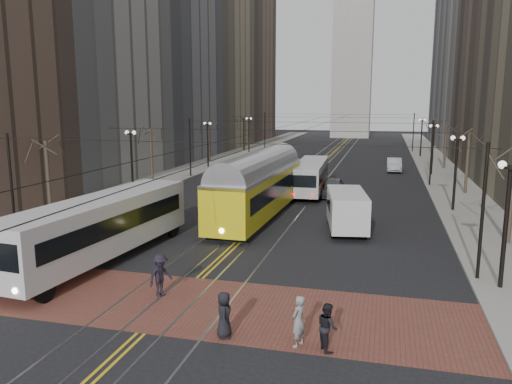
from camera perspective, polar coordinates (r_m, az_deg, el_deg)
The scene contains 23 objects.
ground at distance 25.41m, azimuth -5.66°, elevation -9.06°, with size 260.00×260.00×0.00m, color black.
sidewalk_left at distance 71.90m, azimuth -4.56°, elevation 3.57°, with size 5.00×140.00×0.15m, color gray.
sidewalk_right at distance 68.31m, azimuth 20.00°, elevation 2.63°, with size 5.00×140.00×0.15m, color gray.
crosswalk_band at distance 21.95m, azimuth -9.34°, elevation -12.32°, with size 25.00×6.00×0.01m, color brown.
streetcar_rails at distance 68.51m, azimuth 7.40°, elevation 3.12°, with size 4.80×130.00×0.02m, color gray.
centre_lines at distance 68.51m, azimuth 7.40°, elevation 3.13°, with size 0.42×130.00×0.01m, color gold.
building_left_mid at distance 76.89m, azimuth -12.23°, elevation 16.45°, with size 16.00×20.00×34.00m, color slate.
building_left_midfar at distance 97.10m, azimuth -7.93°, elevation 20.59°, with size 20.00×20.00×52.00m, color gray.
building_left_far at distance 114.24m, azimuth -2.91°, elevation 16.05°, with size 16.00×20.00×40.00m, color brown.
building_right_far at distance 110.44m, azimuth 24.28°, elevation 15.40°, with size 16.00×20.00×40.00m, color slate.
lamp_posts at distance 52.21m, azimuth 5.22°, elevation 4.06°, with size 27.60×57.20×5.60m.
street_trees at distance 58.60m, azimuth 6.26°, elevation 4.71°, with size 31.68×53.28×5.60m.
trolley_wires at distance 58.11m, azimuth 6.22°, elevation 5.63°, with size 25.96×120.00×6.60m.
transit_bus at distance 27.79m, azimuth -17.36°, elevation -4.16°, with size 2.82×13.56×3.39m, color silver.
streetcar at distance 36.71m, azimuth 0.29°, elevation 0.02°, with size 2.94×15.85×3.74m, color yellow.
rear_bus at distance 46.74m, azimuth 6.27°, elevation 1.67°, with size 2.45×11.25×2.94m, color #B9B9B9.
cargo_van at distance 33.16m, azimuth 10.32°, elevation -2.24°, with size 2.28×5.94×2.63m, color silver.
sedan_grey at distance 45.33m, azimuth 8.78°, elevation 0.54°, with size 1.99×4.95×1.69m, color #46484E.
sedan_silver at distance 63.48m, azimuth 15.51°, elevation 3.02°, with size 1.73×4.96×1.63m, color #ADAFB5.
pedestrian_a at distance 18.45m, azimuth -3.66°, elevation -13.83°, with size 0.83×0.54×1.70m, color black.
pedestrian_b at distance 17.83m, azimuth 4.86°, elevation -14.50°, with size 0.67×0.44×1.83m, color gray.
pedestrian_c at distance 17.74m, azimuth 8.15°, elevation -14.98°, with size 0.81×0.63×1.67m, color black.
pedestrian_d at distance 22.37m, azimuth -10.87°, elevation -9.33°, with size 1.22×0.70×1.89m, color black.
Camera 1 is at (8.39, -22.48, 8.37)m, focal length 35.00 mm.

